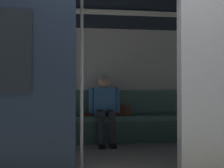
# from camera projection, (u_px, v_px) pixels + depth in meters

# --- Properties ---
(train_car) EXTENTS (6.40, 2.59, 2.21)m
(train_car) POSITION_uv_depth(u_px,v_px,m) (109.00, 53.00, 3.65)
(train_car) COLOR silver
(train_car) RESTS_ON ground_plane
(bench_seat) EXTENTS (2.88, 0.44, 0.47)m
(bench_seat) POSITION_uv_depth(u_px,v_px,m) (107.00, 122.00, 4.58)
(bench_seat) COLOR #4C7566
(bench_seat) RESTS_ON ground_plane
(person_seated) EXTENTS (0.55, 0.68, 1.20)m
(person_seated) POSITION_uv_depth(u_px,v_px,m) (105.00, 104.00, 4.52)
(person_seated) COLOR #4C8CC6
(person_seated) RESTS_ON ground_plane
(handbag) EXTENTS (0.26, 0.15, 0.17)m
(handbag) POSITION_uv_depth(u_px,v_px,m) (123.00, 110.00, 4.69)
(handbag) COLOR brown
(handbag) RESTS_ON bench_seat
(book) EXTENTS (0.20, 0.25, 0.03)m
(book) POSITION_uv_depth(u_px,v_px,m) (87.00, 115.00, 4.61)
(book) COLOR #B22D2D
(book) RESTS_ON bench_seat
(grab_pole_door) EXTENTS (0.04, 0.04, 2.07)m
(grab_pole_door) POSITION_uv_depth(u_px,v_px,m) (82.00, 82.00, 2.93)
(grab_pole_door) COLOR silver
(grab_pole_door) RESTS_ON ground_plane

